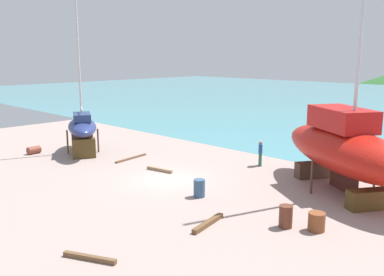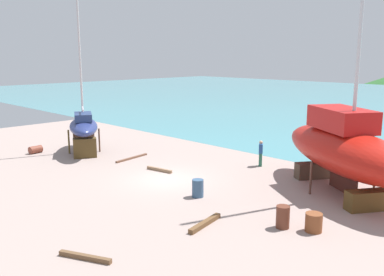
% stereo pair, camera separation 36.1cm
% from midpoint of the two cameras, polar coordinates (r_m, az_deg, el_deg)
% --- Properties ---
extents(ground_plane, '(48.10, 48.10, 0.00)m').
position_cam_midpoint_polar(ground_plane, '(21.80, -9.75, -7.45)').
color(ground_plane, gray).
extents(sailboat_far_slipway, '(10.41, 8.35, 17.03)m').
position_cam_midpoint_polar(sailboat_far_slipway, '(22.63, 20.50, -1.39)').
color(sailboat_far_slipway, '#513819').
rests_on(sailboat_far_slipway, ground).
extents(sailboat_small_center, '(6.18, 4.61, 11.22)m').
position_cam_midpoint_polar(sailboat_small_center, '(30.84, -14.21, 1.33)').
color(sailboat_small_center, brown).
rests_on(sailboat_small_center, ground).
extents(worker, '(0.45, 0.50, 1.64)m').
position_cam_midpoint_polar(worker, '(26.85, 9.70, -2.01)').
color(worker, '#2C6A50').
rests_on(worker, ground).
extents(barrel_tar_black, '(0.82, 0.82, 0.76)m').
position_cam_midpoint_polar(barrel_tar_black, '(17.71, 16.79, -10.94)').
color(barrel_tar_black, brown).
rests_on(barrel_tar_black, ground).
extents(barrel_blue_faded, '(0.79, 0.79, 0.89)m').
position_cam_midpoint_polar(barrel_blue_faded, '(20.88, 1.29, -6.84)').
color(barrel_blue_faded, '#355474').
rests_on(barrel_blue_faded, ground).
extents(barrel_tipped_left, '(0.77, 0.77, 0.93)m').
position_cam_midpoint_polar(barrel_tipped_left, '(17.71, 12.83, -10.43)').
color(barrel_tipped_left, brown).
rests_on(barrel_tipped_left, ground).
extents(barrel_tipped_right, '(0.63, 0.95, 0.53)m').
position_cam_midpoint_polar(barrel_tipped_right, '(32.02, -20.21, -1.48)').
color(barrel_tipped_right, brown).
rests_on(barrel_tipped_right, ground).
extents(timber_plank_near, '(0.63, 2.87, 0.11)m').
position_cam_midpoint_polar(timber_plank_near, '(28.72, -7.82, -2.71)').
color(timber_plank_near, brown).
rests_on(timber_plank_near, ground).
extents(timber_short_skew, '(0.65, 2.17, 0.19)m').
position_cam_midpoint_polar(timber_short_skew, '(17.65, 2.38, -11.51)').
color(timber_short_skew, brown).
rests_on(timber_short_skew, ground).
extents(timber_short_cross, '(1.85, 0.48, 0.19)m').
position_cam_midpoint_polar(timber_short_cross, '(25.52, -4.06, -4.32)').
color(timber_short_cross, '#86674C').
rests_on(timber_short_cross, ground).
extents(timber_plank_far, '(1.91, 1.03, 0.17)m').
position_cam_midpoint_polar(timber_plank_far, '(15.38, -13.67, -15.46)').
color(timber_plank_far, brown).
rests_on(timber_plank_far, ground).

